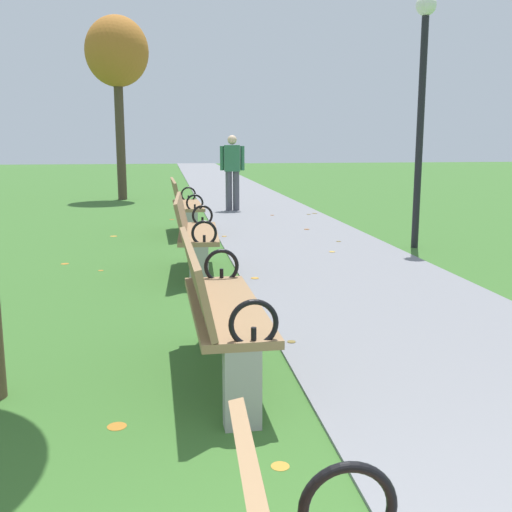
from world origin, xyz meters
The scene contains 8 objects.
paved_walkway centered at (1.23, 18.00, 0.01)m, with size 2.46×44.00×0.02m, color slate.
park_bench_2 centered at (-0.50, 3.08, 0.49)m, with size 0.50×1.61×0.90m.
park_bench_3 centered at (-0.50, 6.31, 0.49)m, with size 0.55×1.62×0.90m.
park_bench_4 centered at (-0.50, 9.43, 0.49)m, with size 0.51×1.61×0.90m.
tree_2 centered at (-1.92, 15.69, 3.65)m, with size 1.59×1.59×4.60m.
pedestrian_walking centered at (0.64, 12.58, 0.93)m, with size 0.53×0.26×1.62m.
lamp_post centered at (2.76, 7.62, 2.31)m, with size 0.28×0.28×3.48m.
scattered_leaves centered at (-0.33, 5.32, 0.01)m, with size 4.87×12.47×0.02m.
Camera 1 is at (-0.82, -0.76, 1.55)m, focal length 43.12 mm.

